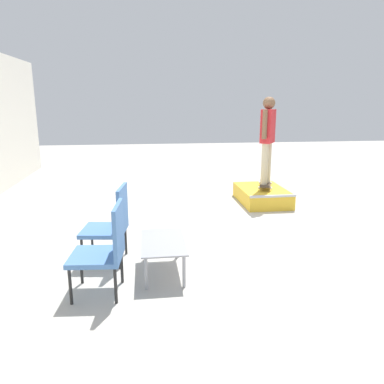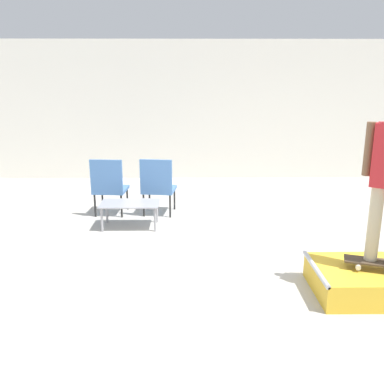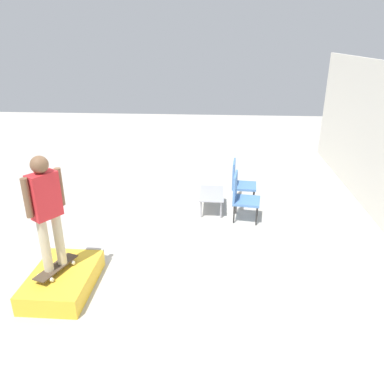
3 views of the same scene
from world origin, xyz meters
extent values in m
plane|color=#B7B2A8|center=(0.00, 0.00, 0.00)|extent=(24.00, 24.00, 0.00)
cube|color=white|center=(0.00, 4.42, 1.50)|extent=(12.00, 0.06, 3.00)
cube|color=gold|center=(1.30, -0.99, 0.14)|extent=(1.29, 0.86, 0.29)
cylinder|color=#B7B7BC|center=(0.66, -0.99, 0.29)|extent=(0.05, 0.86, 0.05)
cube|color=#473828|center=(1.32, -1.05, 0.38)|extent=(0.75, 0.42, 0.02)
cylinder|color=white|center=(1.14, -0.87, 0.34)|extent=(0.06, 0.05, 0.05)
cylinder|color=white|center=(1.07, -1.09, 0.34)|extent=(0.06, 0.05, 0.05)
cylinder|color=#C6B793|center=(1.22, -0.99, 0.78)|extent=(0.13, 0.13, 0.79)
cylinder|color=brown|center=(1.12, -0.92, 1.54)|extent=(0.09, 0.09, 0.53)
cube|color=#9E9EA3|center=(-1.56, 1.11, 0.38)|extent=(0.89, 0.50, 0.02)
cylinder|color=#9E9EA3|center=(-1.96, 0.91, 0.18)|extent=(0.04, 0.04, 0.37)
cylinder|color=#9E9EA3|center=(-1.17, 0.91, 0.18)|extent=(0.04, 0.04, 0.37)
cylinder|color=#9E9EA3|center=(-1.96, 1.32, 0.18)|extent=(0.04, 0.04, 0.37)
cylinder|color=#9E9EA3|center=(-1.17, 1.32, 0.18)|extent=(0.04, 0.04, 0.37)
cylinder|color=black|center=(-1.73, 2.02, 0.19)|extent=(0.03, 0.03, 0.38)
cylinder|color=black|center=(-2.17, 2.06, 0.19)|extent=(0.03, 0.03, 0.38)
cylinder|color=black|center=(-1.76, 1.58, 0.19)|extent=(0.03, 0.03, 0.38)
cylinder|color=black|center=(-2.20, 1.62, 0.19)|extent=(0.03, 0.03, 0.38)
cube|color=#4C7AB7|center=(-1.96, 1.82, 0.41)|extent=(0.56, 0.56, 0.05)
cube|color=#4C7AB7|center=(-1.98, 1.58, 0.70)|extent=(0.52, 0.08, 0.53)
cylinder|color=black|center=(-0.91, 2.01, 0.19)|extent=(0.03, 0.03, 0.38)
cylinder|color=black|center=(-1.35, 2.06, 0.19)|extent=(0.03, 0.03, 0.38)
cylinder|color=black|center=(-0.97, 1.57, 0.19)|extent=(0.03, 0.03, 0.38)
cylinder|color=black|center=(-1.41, 1.63, 0.19)|extent=(0.03, 0.03, 0.38)
cube|color=#4C7AB7|center=(-1.16, 1.82, 0.41)|extent=(0.58, 0.58, 0.05)
cube|color=#4C7AB7|center=(-1.19, 1.58, 0.70)|extent=(0.52, 0.11, 0.53)
camera|label=1|loc=(-5.63, 1.30, 1.96)|focal=35.00mm
camera|label=2|loc=(-0.69, -5.10, 2.23)|focal=40.00mm
camera|label=3|loc=(5.70, 1.21, 3.44)|focal=35.00mm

